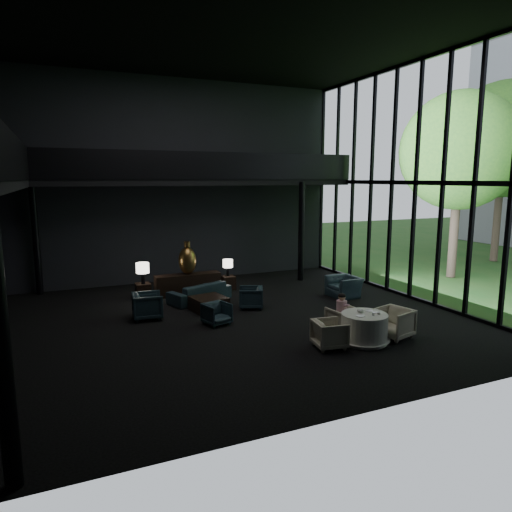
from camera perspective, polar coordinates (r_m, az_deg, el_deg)
name	(u,v)px	position (r m, az deg, el deg)	size (l,w,h in m)	color
floor	(223,322)	(13.51, -4.19, -8.20)	(14.00, 12.00, 0.02)	black
ceiling	(219,30)	(13.43, -4.65, 26.35)	(14.00, 12.00, 0.02)	black
wall_back	(171,182)	(18.63, -10.53, 9.08)	(14.00, 0.04, 8.00)	black
wall_front	(345,187)	(7.45, 11.03, 8.43)	(14.00, 0.04, 8.00)	black
curtain_wall	(416,183)	(16.50, 19.34, 8.65)	(0.20, 12.00, 8.00)	black
mezzanine_back	(203,182)	(17.93, -6.64, 9.16)	(12.00, 2.00, 0.25)	black
railing_left	(17,158)	(12.19, -27.69, 10.76)	(0.06, 12.00, 1.00)	black
railing_back	(211,166)	(16.98, -5.69, 11.18)	(12.00, 0.06, 1.00)	black
column_sw	(1,346)	(6.84, -29.26, -9.81)	(0.24, 0.24, 4.00)	black
column_nw	(36,239)	(18.00, -25.81, 1.88)	(0.24, 0.24, 4.00)	black
column_ne	(301,232)	(18.62, 5.67, 3.02)	(0.24, 0.24, 4.00)	black
tree_near	(460,151)	(20.80, 24.12, 11.86)	(4.80, 4.80, 7.65)	#382D23
tree_far	(504,140)	(25.93, 28.59, 12.60)	(5.60, 5.60, 8.80)	#382D23
console	(188,284)	(16.66, -8.50, -3.50)	(2.36, 0.54, 0.75)	black
bronze_urn	(187,260)	(16.47, -8.57, -0.53)	(0.63, 0.63, 1.18)	#B48E30
side_table_left	(143,291)	(16.38, -13.94, -4.27)	(0.50, 0.50, 0.55)	black
table_lamp_left	(143,269)	(16.12, -14.00, -1.57)	(0.44, 0.44, 0.74)	black
side_table_right	(228,283)	(17.27, -3.47, -3.35)	(0.46, 0.46, 0.51)	black
table_lamp_right	(228,264)	(17.18, -3.55, -1.03)	(0.37, 0.37, 0.63)	black
sofa	(200,288)	(15.67, -7.07, -4.04)	(2.29, 0.67, 0.89)	#212F3D
lounge_armchair_west	(148,303)	(14.02, -13.41, -5.73)	(0.93, 0.87, 0.96)	black
lounge_armchair_east	(251,297)	(14.75, -0.66, -5.11)	(0.73, 0.68, 0.75)	#1E293E
lounge_armchair_south	(217,314)	(13.20, -4.93, -7.23)	(0.60, 0.57, 0.62)	black
window_armchair	(344,283)	(16.47, 10.96, -3.33)	(1.11, 0.72, 0.97)	#1E2D42
coffee_table	(209,304)	(14.59, -5.92, -5.96)	(1.00, 1.00, 0.44)	black
dining_table	(364,330)	(12.10, 13.35, -8.96)	(1.33, 1.33, 0.75)	white
dining_chair_north	(343,319)	(12.76, 10.81, -7.71)	(0.71, 0.66, 0.73)	beige
dining_chair_east	(394,320)	(12.61, 16.82, -7.64)	(0.93, 0.87, 0.95)	tan
dining_chair_west	(330,333)	(11.55, 9.20, -9.47)	(0.73, 0.69, 0.75)	#A9A38F
child	(342,304)	(12.73, 10.66, -5.94)	(0.28, 0.28, 0.61)	#C27D9F
plate_a	(360,316)	(11.76, 12.92, -7.30)	(0.23, 0.23, 0.01)	white
plate_b	(369,311)	(12.24, 13.93, -6.65)	(0.23, 0.23, 0.02)	white
saucer	(375,312)	(12.13, 14.64, -6.85)	(0.17, 0.17, 0.01)	white
coffee_cup	(379,313)	(12.01, 15.10, -6.86)	(0.08, 0.08, 0.06)	white
cereal_bowl	(360,311)	(12.06, 12.91, -6.68)	(0.18, 0.18, 0.09)	white
cream_pot	(373,314)	(11.87, 14.43, -7.03)	(0.07, 0.07, 0.08)	#99999E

